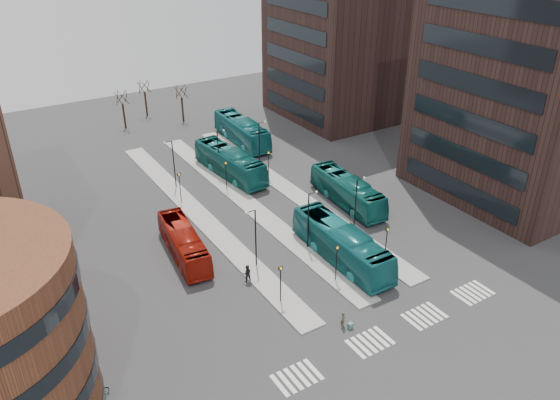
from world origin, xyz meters
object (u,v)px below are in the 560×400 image
commuter_a (247,273)px  teal_bus_d (242,131)px  teal_bus_c (347,191)px  traveller (343,319)px  suitcase (350,326)px  commuter_b (346,261)px  teal_bus_b (230,162)px  teal_bus_a (341,244)px  red_bus (184,243)px  bicycle_far (96,393)px  commuter_c (327,250)px

commuter_a → teal_bus_d: bearing=-95.6°
teal_bus_c → traveller: bearing=-125.0°
suitcase → commuter_b: 8.67m
teal_bus_b → teal_bus_a: bearing=-94.4°
suitcase → commuter_a: (-4.05, 10.11, 0.62)m
red_bus → teal_bus_b: (12.52, 14.25, 0.32)m
traveller → bicycle_far: 19.53m
teal_bus_d → bicycle_far: bearing=-127.9°
bicycle_far → commuter_a: bearing=-74.3°
commuter_a → commuter_b: commuter_a is taller
teal_bus_a → traveller: teal_bus_a is taller
commuter_c → commuter_a: bearing=-86.4°
suitcase → commuter_b: (5.07, 7.01, 0.51)m
red_bus → teal_bus_d: teal_bus_d is taller
teal_bus_b → red_bus: bearing=-136.2°
traveller → teal_bus_b: bearing=42.4°
commuter_c → commuter_b: bearing=22.0°
teal_bus_d → commuter_a: teal_bus_d is taller
teal_bus_c → commuter_a: (-17.28, -7.17, -0.80)m
red_bus → teal_bus_b: size_ratio=0.82×
teal_bus_c → commuter_a: bearing=-153.4°
teal_bus_b → teal_bus_d: teal_bus_d is taller
teal_bus_a → commuter_b: bearing=-105.3°
commuter_a → red_bus: bearing=-43.6°
suitcase → commuter_a: 10.91m
teal_bus_c → teal_bus_b: bearing=123.4°
teal_bus_a → bicycle_far: 25.62m
teal_bus_a → bicycle_far: teal_bus_a is taller
commuter_b → teal_bus_b: bearing=-1.5°
teal_bus_a → commuter_a: teal_bus_a is taller
teal_bus_b → teal_bus_d: (6.77, 9.29, 0.02)m
traveller → commuter_c: size_ratio=0.88×
red_bus → teal_bus_a: (12.72, -8.83, 0.32)m
traveller → commuter_c: bearing=24.0°
commuter_a → bicycle_far: (-15.63, -6.41, -0.40)m
suitcase → commuter_a: commuter_a is taller
teal_bus_b → teal_bus_c: bearing=-65.6°
suitcase → teal_bus_d: 42.51m
teal_bus_a → bicycle_far: (-25.16, -4.68, -1.34)m
teal_bus_b → bicycle_far: teal_bus_b is taller
teal_bus_c → commuter_c: (-8.73, -7.89, -0.80)m
teal_bus_c → teal_bus_a: bearing=-127.0°
red_bus → bicycle_far: (-12.44, -13.51, -1.02)m
bicycle_far → teal_bus_b: bearing=-48.5°
commuter_a → suitcase: bearing=134.0°
teal_bus_a → traveller: (-5.90, -7.93, -1.05)m
teal_bus_b → commuter_a: teal_bus_b is taller
red_bus → teal_bus_c: teal_bus_c is taller
teal_bus_c → commuter_b: (-8.15, -10.26, -0.91)m
red_bus → suitcase: bearing=-60.2°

